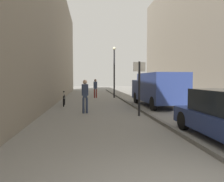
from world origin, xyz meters
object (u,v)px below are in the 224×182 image
object	(u,v)px
pedestrian_main_foreground	(95,87)
pedestrian_mid_block	(85,94)
lamp_post	(114,69)
bicycle_leaning	(64,100)
street_sign_post	(139,84)
delivery_van	(158,88)

from	to	relation	value
pedestrian_main_foreground	pedestrian_mid_block	size ratio (longest dim) A/B	1.02
lamp_post	bicycle_leaning	size ratio (longest dim) A/B	2.69
street_sign_post	bicycle_leaning	size ratio (longest dim) A/B	1.47
pedestrian_main_foreground	delivery_van	xyz separation A→B (m)	(3.80, -6.65, 0.15)
delivery_van	street_sign_post	bearing A→B (deg)	-122.50
pedestrian_main_foreground	pedestrian_mid_block	world-z (taller)	pedestrian_main_foreground
pedestrian_main_foreground	pedestrian_mid_block	xyz separation A→B (m)	(-0.85, -9.05, -0.02)
pedestrian_main_foreground	delivery_van	distance (m)	7.67
pedestrian_main_foreground	bicycle_leaning	world-z (taller)	pedestrian_main_foreground
delivery_van	street_sign_post	distance (m)	4.05
pedestrian_mid_block	street_sign_post	bearing A→B (deg)	159.10
pedestrian_mid_block	bicycle_leaning	world-z (taller)	pedestrian_mid_block
pedestrian_mid_block	bicycle_leaning	bearing A→B (deg)	-64.57
pedestrian_mid_block	lamp_post	xyz separation A→B (m)	(2.62, 8.98, 1.72)
delivery_van	pedestrian_main_foreground	bearing A→B (deg)	117.93
pedestrian_main_foreground	street_sign_post	size ratio (longest dim) A/B	0.68
street_sign_post	pedestrian_main_foreground	bearing A→B (deg)	-87.18
pedestrian_main_foreground	lamp_post	size ratio (longest dim) A/B	0.37
pedestrian_mid_block	delivery_van	distance (m)	5.23
delivery_van	bicycle_leaning	size ratio (longest dim) A/B	3.09
pedestrian_main_foreground	street_sign_post	xyz separation A→B (m)	(1.75, -10.12, 0.53)
pedestrian_mid_block	lamp_post	distance (m)	9.51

